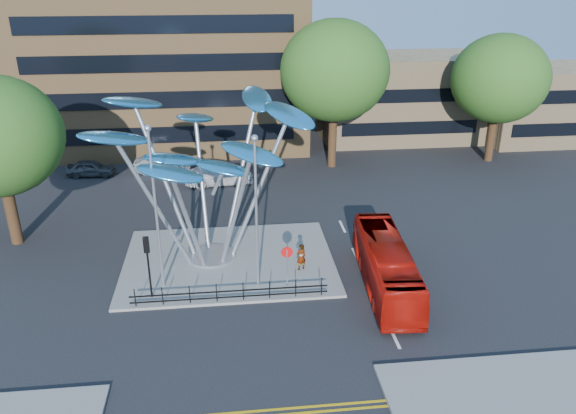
{
  "coord_description": "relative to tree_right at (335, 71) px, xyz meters",
  "views": [
    {
      "loc": [
        -0.8,
        -22.77,
        15.85
      ],
      "look_at": [
        2.22,
        4.0,
        4.19
      ],
      "focal_mm": 35.0,
      "sensor_mm": 36.0,
      "label": 1
    }
  ],
  "objects": [
    {
      "name": "ground",
      "position": [
        -8.0,
        -22.0,
        -8.04
      ],
      "size": [
        120.0,
        120.0,
        0.0
      ],
      "primitive_type": "plane",
      "color": "black",
      "rests_on": "ground"
    },
    {
      "name": "parked_car_right",
      "position": [
        -9.55,
        -3.14,
        -7.25
      ],
      "size": [
        5.64,
        2.88,
        1.57
      ],
      "primitive_type": "imported",
      "rotation": [
        0.0,
        0.0,
        1.7
      ],
      "color": "silver",
      "rests_on": "ground"
    },
    {
      "name": "low_building_near",
      "position": [
        8.0,
        8.0,
        -4.04
      ],
      "size": [
        15.0,
        8.0,
        8.0
      ],
      "primitive_type": "cube",
      "color": "tan",
      "rests_on": "ground"
    },
    {
      "name": "double_yellow_near",
      "position": [
        -8.0,
        -28.0,
        -8.03
      ],
      "size": [
        40.0,
        0.12,
        0.01
      ],
      "primitive_type": "cube",
      "color": "gold",
      "rests_on": "ground"
    },
    {
      "name": "pedestrian_railing_front",
      "position": [
        -9.0,
        -20.3,
        -7.48
      ],
      "size": [
        10.0,
        0.06,
        1.0
      ],
      "color": "black",
      "rests_on": "traffic_island"
    },
    {
      "name": "pavement_right",
      "position": [
        3.0,
        -29.0,
        -7.96
      ],
      "size": [
        12.0,
        6.0,
        0.15
      ],
      "primitive_type": "cube",
      "color": "slate",
      "rests_on": "ground"
    },
    {
      "name": "parked_car_mid",
      "position": [
        -14.21,
        0.13,
        -7.29
      ],
      "size": [
        4.61,
        1.79,
        1.5
      ],
      "primitive_type": "imported",
      "rotation": [
        0.0,
        0.0,
        1.62
      ],
      "color": "#9B9DA2",
      "rests_on": "ground"
    },
    {
      "name": "tree_far",
      "position": [
        14.0,
        0.0,
        -0.93
      ],
      "size": [
        8.0,
        8.0,
        10.81
      ],
      "color": "black",
      "rests_on": "ground"
    },
    {
      "name": "street_lamp_right",
      "position": [
        -7.5,
        -19.0,
        -2.94
      ],
      "size": [
        0.36,
        0.36,
        8.3
      ],
      "color": "#9EA0A5",
      "rests_on": "traffic_island"
    },
    {
      "name": "traffic_island",
      "position": [
        -9.0,
        -16.0,
        -7.96
      ],
      "size": [
        12.0,
        9.0,
        0.15
      ],
      "primitive_type": "cube",
      "color": "slate",
      "rests_on": "ground"
    },
    {
      "name": "pedestrian",
      "position": [
        -5.0,
        -17.55,
        -7.1
      ],
      "size": [
        0.67,
        0.56,
        1.57
      ],
      "primitive_type": "imported",
      "rotation": [
        0.0,
        0.0,
        3.51
      ],
      "color": "gray",
      "rests_on": "traffic_island"
    },
    {
      "name": "traffic_light_island",
      "position": [
        -13.0,
        -19.5,
        -5.42
      ],
      "size": [
        0.28,
        0.18,
        3.42
      ],
      "color": "black",
      "rests_on": "traffic_island"
    },
    {
      "name": "low_building_far",
      "position": [
        22.0,
        6.0,
        -4.54
      ],
      "size": [
        12.0,
        8.0,
        7.0
      ],
      "primitive_type": "cube",
      "color": "tan",
      "rests_on": "ground"
    },
    {
      "name": "street_lamp_left",
      "position": [
        -12.5,
        -18.5,
        -2.68
      ],
      "size": [
        0.36,
        0.36,
        8.8
      ],
      "color": "#9EA0A5",
      "rests_on": "traffic_island"
    },
    {
      "name": "parked_car_left",
      "position": [
        -19.91,
        -0.21,
        -7.38
      ],
      "size": [
        3.94,
        1.78,
        1.31
      ],
      "primitive_type": "imported",
      "rotation": [
        0.0,
        0.0,
        1.51
      ],
      "color": "#414449",
      "rests_on": "ground"
    },
    {
      "name": "no_entry_sign_island",
      "position": [
        -6.0,
        -19.48,
        -6.22
      ],
      "size": [
        0.6,
        0.1,
        2.45
      ],
      "color": "#9EA0A5",
      "rests_on": "traffic_island"
    },
    {
      "name": "tree_right",
      "position": [
        0.0,
        0.0,
        0.0
      ],
      "size": [
        8.8,
        8.8,
        12.11
      ],
      "color": "black",
      "rests_on": "ground"
    },
    {
      "name": "leaf_sculpture",
      "position": [
        -10.07,
        -15.32,
        -1.16
      ],
      "size": [
        12.72,
        9.54,
        9.51
      ],
      "color": "#9EA0A5",
      "rests_on": "traffic_island"
    },
    {
      "name": "red_bus",
      "position": [
        -0.76,
        -19.59,
        -6.75
      ],
      "size": [
        2.81,
        9.34,
        2.57
      ],
      "primitive_type": "imported",
      "rotation": [
        0.0,
        0.0,
        -0.07
      ],
      "color": "#AD1008",
      "rests_on": "ground"
    }
  ]
}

